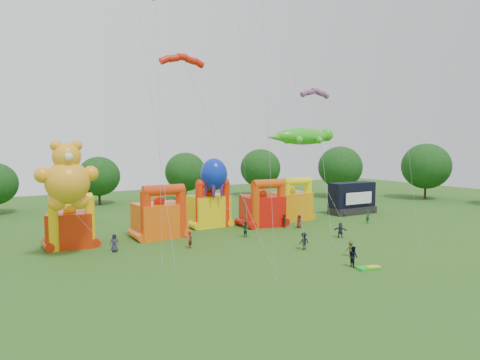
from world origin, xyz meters
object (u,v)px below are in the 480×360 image
bouncy_castle_2 (209,208)px  teddy_bear_kite (71,186)px  gecko_kite (312,156)px  stage_trailer (352,198)px  spectator_0 (114,243)px  spectator_4 (285,221)px  bouncy_castle_0 (71,226)px  octopus_kite (221,192)px

bouncy_castle_2 → teddy_bear_kite: 21.22m
teddy_bear_kite → gecko_kite: (36.82, 7.75, 2.17)m
teddy_bear_kite → gecko_kite: size_ratio=0.84×
stage_trailer → teddy_bear_kite: 44.60m
spectator_0 → spectator_4: bearing=13.7°
bouncy_castle_0 → gecko_kite: bearing=4.1°
bouncy_castle_2 → octopus_kite: (0.84, -1.99, 2.43)m
octopus_kite → spectator_4: 9.53m
bouncy_castle_0 → bouncy_castle_2: bearing=9.1°
spectator_4 → bouncy_castle_0: bearing=-55.9°
bouncy_castle_0 → spectator_0: bearing=-52.0°
bouncy_castle_0 → bouncy_castle_2: (18.43, 2.94, 0.22)m
teddy_bear_kite → octopus_kite: bearing=17.1°
spectator_4 → teddy_bear_kite: bearing=-45.1°
gecko_kite → spectator_4: size_ratio=7.81×
stage_trailer → spectator_0: size_ratio=4.13×
stage_trailer → gecko_kite: 10.09m
teddy_bear_kite → spectator_4: teddy_bear_kite is taller
bouncy_castle_0 → teddy_bear_kite: bearing=-96.8°
gecko_kite → bouncy_castle_2: bearing=178.8°
stage_trailer → teddy_bear_kite: bearing=-172.3°
bouncy_castle_2 → spectator_4: bearing=-35.4°
teddy_bear_kite → octopus_kite: 20.93m
bouncy_castle_2 → stage_trailer: (24.90, -2.16, -0.05)m
bouncy_castle_0 → gecko_kite: (36.20, 2.58, 7.08)m
bouncy_castle_0 → octopus_kite: size_ratio=0.63×
teddy_bear_kite → spectator_4: 28.31m
spectator_0 → teddy_bear_kite: bearing=-162.0°
bouncy_castle_2 → teddy_bear_kite: size_ratio=0.56×
bouncy_castle_0 → teddy_bear_kite: teddy_bear_kite is taller
octopus_kite → stage_trailer: bearing=-0.4°
teddy_bear_kite → octopus_kite: (19.89, 6.13, -2.26)m
bouncy_castle_0 → bouncy_castle_2: 18.66m
spectator_0 → bouncy_castle_2: bearing=36.9°
bouncy_castle_2 → spectator_0: bearing=-153.1°
bouncy_castle_0 → octopus_kite: octopus_kite is taller
bouncy_castle_2 → gecko_kite: size_ratio=0.47×
bouncy_castle_2 → octopus_kite: size_ratio=0.70×
stage_trailer → spectator_4: size_ratio=4.47×
teddy_bear_kite → gecko_kite: bearing=11.9°
spectator_0 → octopus_kite: bearing=29.4°
bouncy_castle_0 → stage_trailer: bouncy_castle_0 is taller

